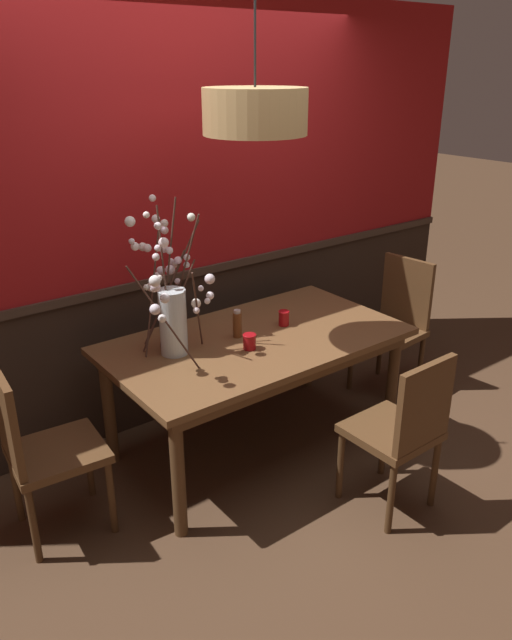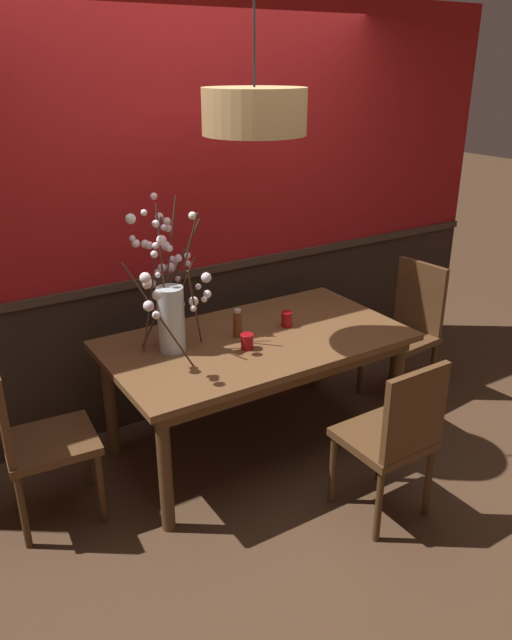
{
  "view_description": "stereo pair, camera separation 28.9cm",
  "coord_description": "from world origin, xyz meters",
  "px_view_note": "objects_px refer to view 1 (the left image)",
  "views": [
    {
      "loc": [
        -1.96,
        -2.58,
        2.21
      ],
      "look_at": [
        0.0,
        0.0,
        0.85
      ],
      "focal_mm": 34.52,
      "sensor_mm": 36.0,
      "label": 1
    },
    {
      "loc": [
        -1.73,
        -2.75,
        2.21
      ],
      "look_at": [
        0.0,
        0.0,
        0.85
      ],
      "focal_mm": 34.52,
      "sensor_mm": 36.0,
      "label": 2
    }
  ],
  "objects_px": {
    "dining_table": "(256,350)",
    "candle_holder_nearer_edge": "(284,318)",
    "chair_far_side_right": "(213,316)",
    "candle_holder_nearer_center": "(249,342)",
    "chair_head_west_end": "(39,446)",
    "condiment_bottle": "(237,324)",
    "chair_near_side_right": "(403,427)",
    "chair_far_side_left": "(143,331)",
    "vase_with_blossoms": "(171,307)",
    "pendant_lamp": "(255,112)",
    "chair_head_east_end": "(396,320)"
  },
  "relations": [
    {
      "from": "chair_far_side_left",
      "to": "candle_holder_nearer_center",
      "type": "bearing_deg",
      "value": -81.98
    },
    {
      "from": "chair_far_side_left",
      "to": "chair_head_west_end",
      "type": "height_order",
      "value": "chair_head_west_end"
    },
    {
      "from": "chair_head_east_end",
      "to": "dining_table",
      "type": "bearing_deg",
      "value": -179.63
    },
    {
      "from": "chair_head_west_end",
      "to": "dining_table",
      "type": "bearing_deg",
      "value": -0.81
    },
    {
      "from": "candle_holder_nearer_center",
      "to": "candle_holder_nearer_edge",
      "type": "distance_m",
      "value": 0.39
    },
    {
      "from": "chair_head_east_end",
      "to": "vase_with_blossoms",
      "type": "bearing_deg",
      "value": 176.0
    },
    {
      "from": "chair_far_side_left",
      "to": "candle_holder_nearer_edge",
      "type": "relative_size",
      "value": 9.96
    },
    {
      "from": "chair_near_side_right",
      "to": "pendant_lamp",
      "type": "bearing_deg",
      "value": 106.81
    },
    {
      "from": "chair_head_east_end",
      "to": "chair_far_side_right",
      "type": "bearing_deg",
      "value": 137.79
    },
    {
      "from": "chair_far_side_right",
      "to": "condiment_bottle",
      "type": "distance_m",
      "value": 0.94
    },
    {
      "from": "chair_head_east_end",
      "to": "candle_holder_nearer_edge",
      "type": "xyz_separation_m",
      "value": [
        -1.0,
        0.04,
        0.25
      ]
    },
    {
      "from": "condiment_bottle",
      "to": "chair_far_side_left",
      "type": "bearing_deg",
      "value": 102.43
    },
    {
      "from": "chair_far_side_left",
      "to": "chair_near_side_right",
      "type": "bearing_deg",
      "value": -74.71
    },
    {
      "from": "pendant_lamp",
      "to": "dining_table",
      "type": "bearing_deg",
      "value": 46.54
    },
    {
      "from": "chair_head_east_end",
      "to": "pendant_lamp",
      "type": "bearing_deg",
      "value": -178.22
    },
    {
      "from": "dining_table",
      "to": "chair_head_west_end",
      "type": "height_order",
      "value": "chair_head_west_end"
    },
    {
      "from": "chair_far_side_right",
      "to": "chair_head_east_end",
      "type": "distance_m",
      "value": 1.31
    },
    {
      "from": "dining_table",
      "to": "condiment_bottle",
      "type": "relative_size",
      "value": 10.31
    },
    {
      "from": "dining_table",
      "to": "candle_holder_nearer_edge",
      "type": "xyz_separation_m",
      "value": [
        0.25,
        0.04,
        0.13
      ]
    },
    {
      "from": "vase_with_blossoms",
      "to": "candle_holder_nearer_center",
      "type": "xyz_separation_m",
      "value": [
        0.35,
        -0.23,
        -0.22
      ]
    },
    {
      "from": "candle_holder_nearer_center",
      "to": "pendant_lamp",
      "type": "relative_size",
      "value": 0.12
    },
    {
      "from": "chair_near_side_right",
      "to": "dining_table",
      "type": "bearing_deg",
      "value": 104.51
    },
    {
      "from": "candle_holder_nearer_edge",
      "to": "condiment_bottle",
      "type": "relative_size",
      "value": 0.56
    },
    {
      "from": "chair_far_side_left",
      "to": "vase_with_blossoms",
      "type": "bearing_deg",
      "value": -104.85
    },
    {
      "from": "chair_far_side_left",
      "to": "chair_head_west_end",
      "type": "relative_size",
      "value": 1.0
    },
    {
      "from": "vase_with_blossoms",
      "to": "chair_near_side_right",
      "type": "bearing_deg",
      "value": -55.79
    },
    {
      "from": "chair_head_west_end",
      "to": "chair_head_east_end",
      "type": "bearing_deg",
      "value": -0.23
    },
    {
      "from": "chair_far_side_left",
      "to": "candle_holder_nearer_center",
      "type": "height_order",
      "value": "chair_far_side_left"
    },
    {
      "from": "dining_table",
      "to": "chair_far_side_right",
      "type": "relative_size",
      "value": 1.9
    },
    {
      "from": "chair_far_side_left",
      "to": "chair_head_west_end",
      "type": "distance_m",
      "value": 1.37
    },
    {
      "from": "chair_far_side_right",
      "to": "chair_head_west_end",
      "type": "height_order",
      "value": "chair_head_west_end"
    },
    {
      "from": "candle_holder_nearer_center",
      "to": "condiment_bottle",
      "type": "bearing_deg",
      "value": 76.37
    },
    {
      "from": "chair_far_side_right",
      "to": "candle_holder_nearer_center",
      "type": "xyz_separation_m",
      "value": [
        -0.4,
        -0.98,
        0.27
      ]
    },
    {
      "from": "chair_near_side_right",
      "to": "candle_holder_nearer_center",
      "type": "distance_m",
      "value": 0.94
    },
    {
      "from": "dining_table",
      "to": "chair_far_side_right",
      "type": "bearing_deg",
      "value": 72.39
    },
    {
      "from": "chair_head_east_end",
      "to": "vase_with_blossoms",
      "type": "height_order",
      "value": "vase_with_blossoms"
    },
    {
      "from": "chair_far_side_right",
      "to": "chair_head_west_end",
      "type": "bearing_deg",
      "value": -151.14
    },
    {
      "from": "chair_far_side_right",
      "to": "candle_holder_nearer_edge",
      "type": "relative_size",
      "value": 9.73
    },
    {
      "from": "chair_head_west_end",
      "to": "candle_holder_nearer_edge",
      "type": "height_order",
      "value": "chair_head_west_end"
    },
    {
      "from": "chair_far_side_left",
      "to": "dining_table",
      "type": "bearing_deg",
      "value": -73.94
    },
    {
      "from": "chair_head_west_end",
      "to": "condiment_bottle",
      "type": "relative_size",
      "value": 5.57
    },
    {
      "from": "chair_near_side_right",
      "to": "candle_holder_nearer_edge",
      "type": "distance_m",
      "value": 1.0
    },
    {
      "from": "dining_table",
      "to": "candle_holder_nearer_center",
      "type": "distance_m",
      "value": 0.2
    },
    {
      "from": "chair_head_east_end",
      "to": "candle_holder_nearer_center",
      "type": "xyz_separation_m",
      "value": [
        -1.37,
        -0.11,
        0.25
      ]
    },
    {
      "from": "chair_far_side_right",
      "to": "chair_near_side_right",
      "type": "xyz_separation_m",
      "value": [
        -0.04,
        -1.8,
        -0.01
      ]
    },
    {
      "from": "chair_head_west_end",
      "to": "vase_with_blossoms",
      "type": "height_order",
      "value": "vase_with_blossoms"
    },
    {
      "from": "condiment_bottle",
      "to": "chair_head_west_end",
      "type": "bearing_deg",
      "value": -177.3
    },
    {
      "from": "chair_head_west_end",
      "to": "candle_holder_nearer_center",
      "type": "height_order",
      "value": "chair_head_west_end"
    },
    {
      "from": "chair_head_west_end",
      "to": "candle_holder_nearer_edge",
      "type": "bearing_deg",
      "value": 0.95
    },
    {
      "from": "chair_far_side_right",
      "to": "candle_holder_nearer_center",
      "type": "height_order",
      "value": "chair_far_side_right"
    }
  ]
}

